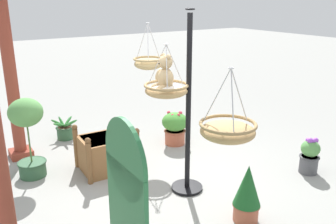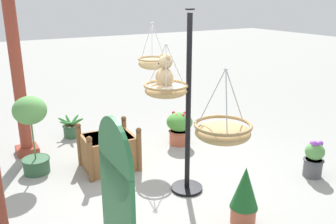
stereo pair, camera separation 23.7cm
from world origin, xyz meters
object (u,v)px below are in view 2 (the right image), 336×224
Objects in this scene: hanging_basket_with_teddy at (166,89)px; potted_plant_small_succulent at (32,127)px; greenhouse_pillar_left at (17,70)px; potted_plant_bushy_green at (179,127)px; potted_plant_fern_front at (71,129)px; potted_plant_flowering_red at (314,159)px; display_sign_board at (116,190)px; hanging_basket_left_high at (223,131)px; watering_can at (114,136)px; potted_plant_conical_shrub at (244,195)px; hanging_basket_right_low at (153,63)px; wooden_planter_box at (109,150)px; display_pole_central at (188,139)px; teddy_bear at (165,74)px.

hanging_basket_with_teddy is 0.56× the size of potted_plant_small_succulent.
hanging_basket_with_teddy is 0.23× the size of greenhouse_pillar_left.
potted_plant_bushy_green is (-0.96, -2.51, -1.14)m from greenhouse_pillar_left.
potted_plant_fern_front is 1.61m from potted_plant_small_succulent.
potted_plant_flowering_red is 3.44m from display_sign_board.
potted_plant_fern_front is (3.86, 0.58, -1.11)m from hanging_basket_left_high.
watering_can is at bearing -0.84° from hanging_basket_with_teddy.
display_sign_board is 4.70× the size of watering_can.
potted_plant_fern_front is 0.67× the size of potted_plant_conical_shrub.
wooden_planter_box is at bearing 107.59° from hanging_basket_right_low.
hanging_basket_with_teddy is (0.15, 0.25, 0.68)m from display_pole_central.
display_sign_board is (-1.09, 1.47, 0.19)m from display_pole_central.
potted_plant_flowering_red is at bearing -143.21° from watering_can.
hanging_basket_right_low reaches higher than potted_plant_fern_front.
potted_plant_fern_front is (2.66, 0.57, -1.49)m from teddy_bear.
potted_plant_conical_shrub is (-2.49, 0.11, -1.18)m from hanging_basket_right_low.
potted_plant_bushy_green reaches higher than watering_can.
display_pole_central reaches higher than potted_plant_flowering_red.
hanging_basket_left_high is 0.63× the size of potted_plant_small_succulent.
hanging_basket_right_low is (1.34, -0.51, 0.10)m from hanging_basket_with_teddy.
hanging_basket_right_low reaches higher than potted_plant_bushy_green.
display_sign_board is (-2.58, 1.73, -0.59)m from hanging_basket_right_low.
hanging_basket_with_teddy is 1.39× the size of potted_plant_fern_front.
watering_can is (2.02, -0.05, -1.55)m from teddy_bear.
teddy_bear is at bearing -147.33° from greenhouse_pillar_left.
greenhouse_pillar_left is at bearing 49.76° from potted_plant_flowering_red.
potted_plant_fern_front is at bearing -66.60° from greenhouse_pillar_left.
greenhouse_pillar_left reaches higher than potted_plant_fern_front.
teddy_bear reaches higher than potted_plant_small_succulent.
wooden_planter_box is at bearing 30.22° from display_pole_central.
hanging_basket_with_teddy is at bearing 159.19° from hanging_basket_right_low.
hanging_basket_left_high reaches higher than watering_can.
hanging_basket_right_low reaches higher than teddy_bear.
potted_plant_conical_shrub is (-1.15, -0.43, -1.28)m from teddy_bear.
display_sign_board is (-0.04, 1.21, -0.31)m from hanging_basket_left_high.
hanging_basket_with_teddy is 1.63m from potted_plant_conical_shrub.
display_sign_board is (-3.90, 0.63, 0.80)m from potted_plant_fern_front.
hanging_basket_with_teddy reaches higher than teddy_bear.
hanging_basket_left_high reaches higher than potted_plant_fern_front.
display_pole_central is 3.06m from greenhouse_pillar_left.
hanging_basket_right_low is at bearing -21.65° from teddy_bear.
hanging_basket_with_teddy is 0.94× the size of potted_plant_conical_shrub.
watering_can is (-0.64, -0.62, -0.06)m from potted_plant_fern_front.
greenhouse_pillar_left is (0.93, 1.99, -0.09)m from hanging_basket_right_low.
potted_plant_small_succulent is at bearing 179.96° from greenhouse_pillar_left.
potted_plant_flowering_red is 0.94× the size of potted_plant_bushy_green.
potted_plant_bushy_green is at bearing -93.29° from hanging_basket_right_low.
hanging_basket_right_low is at bearing -115.08° from greenhouse_pillar_left.
potted_plant_bushy_green is 0.84× the size of potted_plant_conical_shrub.
wooden_planter_box is (1.04, 0.44, -1.16)m from hanging_basket_with_teddy.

